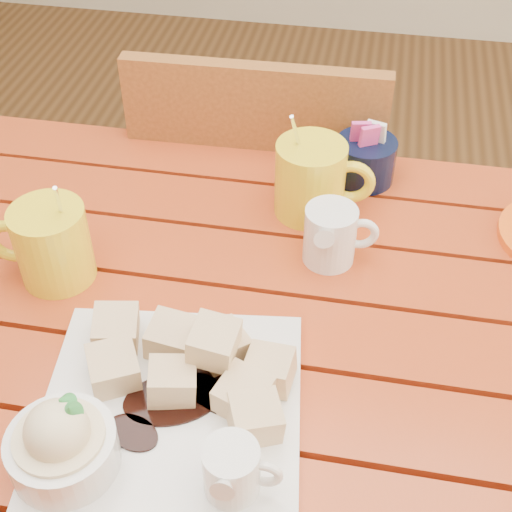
% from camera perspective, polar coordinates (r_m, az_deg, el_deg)
% --- Properties ---
extents(table, '(1.20, 0.79, 0.75)m').
position_cam_1_polar(table, '(0.97, -3.62, -9.20)').
color(table, '#AD3B16').
rests_on(table, ground).
extents(dessert_plate, '(0.31, 0.31, 0.11)m').
position_cam_1_polar(dessert_plate, '(0.77, -8.39, -12.17)').
color(dessert_plate, white).
rests_on(dessert_plate, table).
extents(coffee_mug_left, '(0.14, 0.10, 0.16)m').
position_cam_1_polar(coffee_mug_left, '(0.94, -16.14, 1.01)').
color(coffee_mug_left, yellow).
rests_on(coffee_mug_left, table).
extents(coffee_mug_right, '(0.14, 0.10, 0.17)m').
position_cam_1_polar(coffee_mug_right, '(1.01, 4.54, 6.22)').
color(coffee_mug_right, yellow).
rests_on(coffee_mug_right, table).
extents(cream_pitcher, '(0.10, 0.08, 0.08)m').
position_cam_1_polar(cream_pitcher, '(0.94, 6.08, 1.73)').
color(cream_pitcher, white).
rests_on(cream_pitcher, table).
extents(sugar_caddy, '(0.09, 0.09, 0.10)m').
position_cam_1_polar(sugar_caddy, '(1.10, 8.72, 7.67)').
color(sugar_caddy, black).
rests_on(sugar_caddy, table).
extents(chair_far, '(0.43, 0.43, 0.89)m').
position_cam_1_polar(chair_far, '(1.42, 0.60, 2.80)').
color(chair_far, brown).
rests_on(chair_far, ground).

